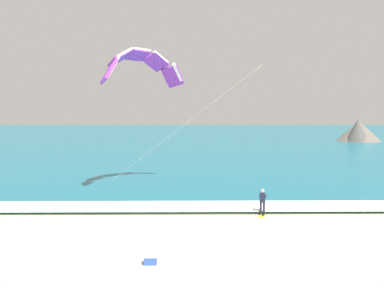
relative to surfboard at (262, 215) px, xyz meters
name	(u,v)px	position (x,y,z in m)	size (l,w,h in m)	color
ground_plane	(275,286)	(-1.37, -9.73, -0.03)	(200.00, 200.00, 0.00)	beige
sea	(203,138)	(-1.37, 60.48, 0.07)	(200.00, 120.00, 0.20)	#146075
surf_foam	(238,206)	(-1.37, 1.48, 0.19)	(200.00, 2.78, 0.04)	white
surfboard	(262,215)	(0.00, 0.00, 0.00)	(0.85, 1.47, 0.09)	yellow
kitesurfer	(263,201)	(0.01, 0.02, 0.91)	(0.63, 0.62, 1.69)	#191E38
kite_primary	(141,64)	(-8.52, 7.85, 10.27)	(11.26, 10.53, 10.36)	purple
headland_right	(359,131)	(28.68, 51.31, 2.04)	(8.71, 8.71, 4.48)	#56514C
cooler_box	(150,260)	(-6.37, -7.62, 0.18)	(0.58, 0.38, 0.40)	#2D51B2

